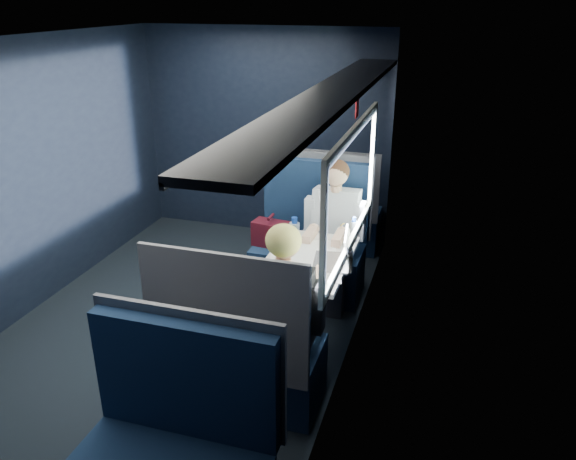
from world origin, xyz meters
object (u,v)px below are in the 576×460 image
(woman, at_px, (286,305))
(laptop, at_px, (340,256))
(man, at_px, (333,227))
(seat_row_front, at_px, (332,214))
(seat_row_back, at_px, (177,456))
(cup, at_px, (352,235))
(table, at_px, (304,266))
(seat_bay_near, at_px, (308,247))
(bottle_small, at_px, (354,231))
(seat_bay_far, at_px, (242,354))

(woman, xyz_separation_m, laptop, (0.21, 0.67, 0.08))
(laptop, bearing_deg, man, 105.91)
(seat_row_front, relative_size, seat_row_back, 1.00)
(laptop, height_order, cup, laptop)
(seat_row_front, xyz_separation_m, woman, (0.25, -2.50, 0.32))
(seat_row_back, bearing_deg, table, 84.20)
(seat_bay_near, height_order, seat_row_back, seat_bay_near)
(bottle_small, bearing_deg, seat_bay_far, -110.56)
(seat_row_back, bearing_deg, seat_bay_near, 90.30)
(table, xyz_separation_m, bottle_small, (0.30, 0.41, 0.17))
(seat_bay_far, bearing_deg, seat_row_back, -90.00)
(bottle_small, bearing_deg, woman, -101.68)
(woman, bearing_deg, laptop, 72.41)
(man, bearing_deg, seat_bay_far, -99.03)
(table, xyz_separation_m, seat_bay_near, (-0.20, 0.87, -0.24))
(man, relative_size, woman, 1.00)
(woman, bearing_deg, seat_row_back, -102.93)
(table, relative_size, seat_bay_near, 0.79)
(seat_bay_far, bearing_deg, seat_bay_near, 90.46)
(seat_bay_near, xyz_separation_m, cup, (0.47, -0.43, 0.36))
(seat_row_front, bearing_deg, seat_bay_near, -90.86)
(man, xyz_separation_m, laptop, (0.21, -0.74, 0.09))
(table, height_order, seat_bay_near, seat_bay_near)
(seat_row_front, bearing_deg, seat_row_back, -90.00)
(woman, relative_size, laptop, 3.41)
(seat_row_back, bearing_deg, seat_row_front, 90.00)
(man, bearing_deg, cup, -50.94)
(seat_bay_far, bearing_deg, laptop, 61.04)
(seat_row_front, relative_size, woman, 0.88)
(bottle_small, xyz_separation_m, cup, (-0.02, 0.03, -0.05))
(woman, xyz_separation_m, cup, (0.21, 1.15, 0.05))
(table, distance_m, seat_row_back, 1.82)
(seat_bay_near, distance_m, laptop, 1.10)
(seat_bay_far, relative_size, seat_row_back, 1.09)
(seat_bay_far, distance_m, laptop, 1.03)
(man, height_order, laptop, man)
(bottle_small, bearing_deg, laptop, -92.42)
(man, relative_size, cup, 15.62)
(seat_row_back, bearing_deg, seat_bay_far, 90.00)
(bottle_small, relative_size, cup, 2.49)
(table, bearing_deg, cup, 57.76)
(cup, bearing_deg, laptop, -89.86)
(seat_row_back, distance_m, man, 2.53)
(cup, bearing_deg, bottle_small, -60.11)
(seat_row_front, bearing_deg, man, -77.17)
(seat_bay_near, height_order, cup, seat_bay_near)
(laptop, bearing_deg, table, 171.49)
(seat_bay_far, xyz_separation_m, cup, (0.46, 1.31, 0.37))
(man, bearing_deg, bottle_small, -51.93)
(seat_bay_near, height_order, seat_bay_far, same)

